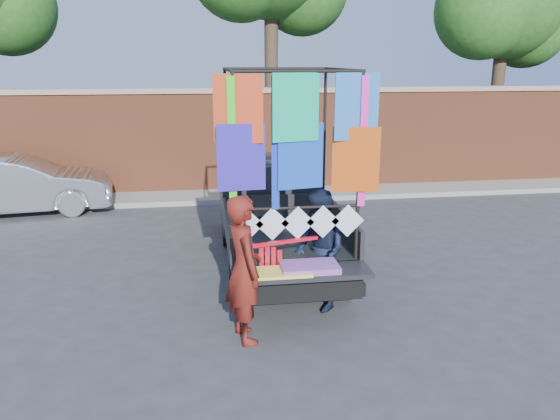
{
  "coord_description": "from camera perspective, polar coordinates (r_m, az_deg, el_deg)",
  "views": [
    {
      "loc": [
        -0.91,
        -6.67,
        3.27
      ],
      "look_at": [
        0.07,
        0.1,
        1.38
      ],
      "focal_mm": 35.0,
      "sensor_mm": 36.0,
      "label": 1
    }
  ],
  "objects": [
    {
      "name": "ground",
      "position": [
        7.49,
        -0.42,
        -10.48
      ],
      "size": [
        90.0,
        90.0,
        0.0
      ],
      "primitive_type": "plane",
      "color": "#38383A",
      "rests_on": "ground"
    },
    {
      "name": "brick_wall",
      "position": [
        13.84,
        -4.39,
        7.3
      ],
      "size": [
        30.0,
        0.45,
        2.61
      ],
      "color": "#984C2C",
      "rests_on": "ground"
    },
    {
      "name": "curb",
      "position": [
        13.39,
        -4.07,
        1.52
      ],
      "size": [
        30.0,
        1.2,
        0.12
      ],
      "primitive_type": "cube",
      "color": "gray",
      "rests_on": "ground"
    },
    {
      "name": "tree_right",
      "position": [
        17.09,
        22.74,
        19.28
      ],
      "size": [
        4.2,
        3.3,
        6.62
      ],
      "color": "#38281C",
      "rests_on": "ground"
    },
    {
      "name": "pickup_truck",
      "position": [
        9.33,
        -0.8,
        0.04
      ],
      "size": [
        2.0,
        5.02,
        3.16
      ],
      "color": "black",
      "rests_on": "ground"
    },
    {
      "name": "sedan",
      "position": [
        13.16,
        -25.67,
        2.35
      ],
      "size": [
        4.02,
        1.85,
        1.28
      ],
      "primitive_type": "imported",
      "rotation": [
        0.0,
        0.0,
        1.7
      ],
      "color": "silver",
      "rests_on": "ground"
    },
    {
      "name": "woman",
      "position": [
        6.46,
        -3.79,
        -6.19
      ],
      "size": [
        0.57,
        0.74,
        1.79
      ],
      "primitive_type": "imported",
      "rotation": [
        0.0,
        0.0,
        1.81
      ],
      "color": "maroon",
      "rests_on": "ground"
    },
    {
      "name": "man",
      "position": [
        7.3,
        4.15,
        -4.24
      ],
      "size": [
        0.8,
        0.93,
        1.64
      ],
      "primitive_type": "imported",
      "rotation": [
        0.0,
        0.0,
        -1.32
      ],
      "color": "#151E35",
      "rests_on": "ground"
    },
    {
      "name": "streamer_bundle",
      "position": [
        6.82,
        -0.4,
        -4.89
      ],
      "size": [
        0.9,
        0.27,
        0.63
      ],
      "color": "red",
      "rests_on": "ground"
    }
  ]
}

